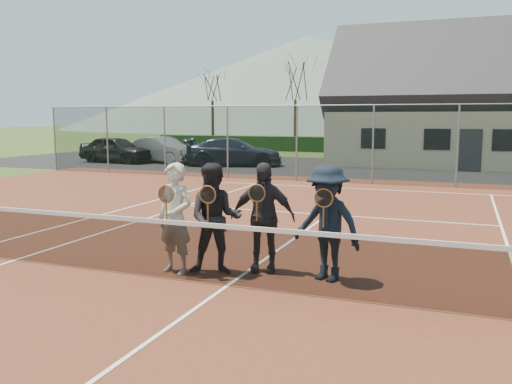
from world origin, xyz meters
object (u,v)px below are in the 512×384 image
(clubhouse, at_px, (483,89))
(player_b, at_px, (215,219))
(tennis_net, at_px, (227,252))
(car_c, at_px, (234,152))
(player_c, at_px, (263,217))
(car_a, at_px, (116,149))
(player_a, at_px, (175,218))
(car_b, at_px, (163,150))
(player_d, at_px, (328,223))

(clubhouse, relative_size, player_b, 8.67)
(tennis_net, distance_m, player_b, 0.81)
(car_c, height_order, clubhouse, clubhouse)
(player_b, distance_m, player_c, 0.78)
(car_a, bearing_deg, player_a, -136.98)
(car_c, xyz_separation_m, clubhouse, (12.07, 5.08, 3.25))
(car_a, height_order, car_b, car_a)
(car_c, distance_m, tennis_net, 20.56)
(clubhouse, xyz_separation_m, player_a, (-5.08, -23.64, -3.07))
(car_b, relative_size, tennis_net, 0.38)
(player_d, bearing_deg, player_b, -170.65)
(player_d, bearing_deg, player_a, -168.64)
(clubhouse, bearing_deg, car_b, -164.10)
(car_b, relative_size, car_c, 0.87)
(clubhouse, bearing_deg, player_c, -99.36)
(car_a, xyz_separation_m, car_c, (7.00, 0.45, -0.01))
(car_a, distance_m, player_b, 23.12)
(car_b, xyz_separation_m, player_d, (13.88, -18.44, 0.20))
(player_b, bearing_deg, car_c, 112.52)
(car_c, relative_size, player_b, 2.82)
(car_a, relative_size, car_b, 1.00)
(player_c, relative_size, player_d, 1.00)
(player_c, bearing_deg, car_a, 131.10)
(car_a, distance_m, car_c, 7.01)
(player_d, bearing_deg, tennis_net, -147.33)
(clubhouse, bearing_deg, car_a, -163.83)
(car_a, relative_size, player_a, 2.44)
(player_c, bearing_deg, player_d, -6.56)
(tennis_net, relative_size, player_c, 6.49)
(player_d, bearing_deg, car_b, 126.98)
(player_b, height_order, player_c, same)
(player_a, bearing_deg, player_b, 16.89)
(player_c, distance_m, player_d, 1.12)
(car_a, distance_m, tennis_net, 23.83)
(tennis_net, bearing_deg, player_b, 129.31)
(car_b, xyz_separation_m, tennis_net, (12.57, -19.28, -0.18))
(tennis_net, bearing_deg, car_b, 123.10)
(player_b, bearing_deg, car_a, 129.20)
(car_c, xyz_separation_m, player_d, (9.38, -18.07, 0.18))
(tennis_net, height_order, clubhouse, clubhouse)
(player_b, xyz_separation_m, player_d, (1.77, 0.29, -0.00))
(car_c, xyz_separation_m, player_b, (7.61, -18.36, 0.18))
(tennis_net, xyz_separation_m, player_c, (0.20, 0.97, 0.38))
(car_a, relative_size, car_c, 0.87)
(tennis_net, height_order, player_a, player_a)
(car_b, bearing_deg, player_b, -132.82)
(car_c, height_order, player_b, player_b)
(car_b, height_order, player_d, player_d)
(player_c, bearing_deg, car_c, 114.74)
(player_c, bearing_deg, car_b, 124.89)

